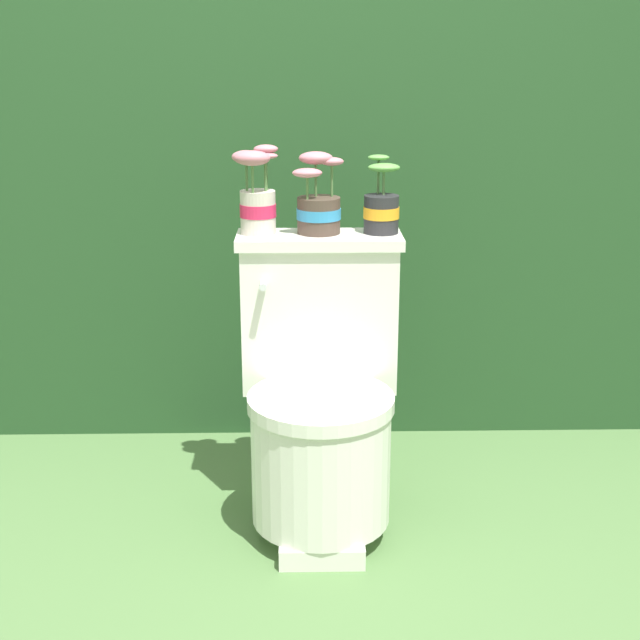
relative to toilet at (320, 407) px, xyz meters
name	(u,v)px	position (x,y,z in m)	size (l,w,h in m)	color
ground_plane	(286,528)	(-0.10, -0.04, -0.35)	(12.00, 12.00, 0.00)	#4C703D
hedge_backdrop	(288,207)	(-0.10, 1.03, 0.37)	(3.39, 0.85, 1.45)	#234723
toilet	(320,407)	(0.00, 0.00, 0.00)	(0.46, 0.50, 0.81)	silver
potted_plant_left	(257,197)	(-0.17, 0.15, 0.56)	(0.12, 0.12, 0.24)	beige
potted_plant_midleft	(318,205)	(0.00, 0.16, 0.53)	(0.14, 0.12, 0.22)	#47382D
potted_plant_middle	(381,207)	(0.17, 0.16, 0.52)	(0.10, 0.10, 0.21)	#262628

